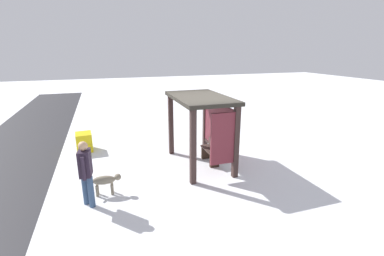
% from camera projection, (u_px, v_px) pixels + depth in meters
% --- Properties ---
extents(ground_plane, '(60.00, 60.00, 0.00)m').
position_uv_depth(ground_plane, '(200.00, 164.00, 9.11)').
color(ground_plane, white).
extents(bus_shelter, '(2.76, 1.63, 2.30)m').
position_uv_depth(bus_shelter, '(207.00, 116.00, 8.61)').
color(bus_shelter, '#382825').
rests_on(bus_shelter, ground).
extents(bench_left_inside, '(0.96, 0.35, 0.77)m').
position_uv_depth(bench_left_inside, '(211.00, 153.00, 9.13)').
color(bench_left_inside, '#42312B').
rests_on(bench_left_inside, ground).
extents(person_walking, '(0.59, 0.30, 1.66)m').
position_uv_depth(person_walking, '(86.00, 169.00, 6.42)').
color(person_walking, '#2B2031').
rests_on(person_walking, ground).
extents(dog, '(0.26, 0.90, 0.55)m').
position_uv_depth(dog, '(106.00, 181.00, 7.09)').
color(dog, gray).
rests_on(dog, ground).
extents(grit_bin, '(0.74, 0.61, 0.69)m').
position_uv_depth(grit_bin, '(84.00, 142.00, 10.21)').
color(grit_bin, yellow).
rests_on(grit_bin, ground).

